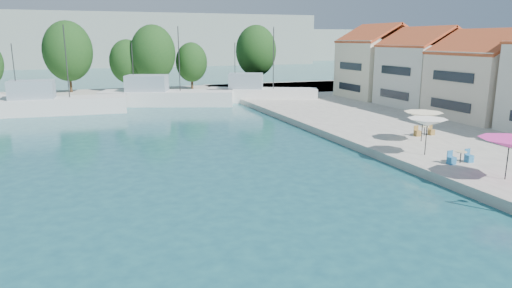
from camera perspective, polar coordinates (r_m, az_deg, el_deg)
name	(u,v)px	position (r m, az deg, el deg)	size (l,w,h in m)	color
quay_right	(492,128)	(47.24, 27.42, 1.84)	(32.00, 92.00, 0.60)	gray
quay_far	(123,96)	(68.75, -16.29, 5.82)	(90.00, 16.00, 0.60)	gray
hill_west	(25,40)	(162.07, -26.95, 11.51)	(180.00, 40.00, 16.00)	gray
hill_east	(223,45)	(188.64, -4.10, 12.25)	(140.00, 40.00, 12.00)	gray
building_04	(488,73)	(50.18, 27.03, 7.90)	(9.00, 8.80, 9.20)	beige
building_05	(425,66)	(56.67, 20.37, 9.16)	(8.40, 8.80, 9.70)	silver
building_06	(379,60)	(63.78, 15.11, 10.07)	(9.00, 8.80, 10.20)	#F2E6C2
trawler_02	(52,104)	(56.40, -24.15, 4.54)	(15.48, 4.78, 10.20)	silver
trawler_03	(164,97)	(59.79, -11.44, 5.83)	(17.21, 9.60, 10.20)	silver
trawler_04	(259,94)	(61.53, 0.43, 6.28)	(14.88, 9.50, 10.20)	silver
tree_04	(68,51)	(72.67, -22.47, 10.68)	(6.96, 6.96, 10.30)	#3F2B19
tree_05	(127,61)	(71.68, -15.81, 9.91)	(5.17, 5.17, 7.65)	#3F2B19
tree_06	(153,53)	(70.40, -12.75, 11.03)	(6.60, 6.60, 9.77)	#3F2B19
tree_07	(191,62)	(72.53, -8.07, 10.09)	(4.86, 4.86, 7.19)	#3F2B19
tree_08	(256,51)	(77.23, 0.01, 11.57)	(6.73, 6.73, 9.97)	#3F2B19
umbrella_pink	(509,143)	(28.57, 29.11, 0.09)	(3.26, 3.26, 2.32)	black
umbrella_white	(427,122)	(32.40, 20.64, 2.54)	(2.61, 2.61, 2.48)	black
umbrella_cream	(423,115)	(36.79, 20.17, 3.38)	(2.89, 2.89, 2.26)	black
cafe_table_02	(460,159)	(31.46, 24.18, -1.69)	(1.82, 0.70, 0.76)	black
cafe_table_03	(424,132)	(39.40, 20.30, 1.41)	(1.82, 0.70, 0.76)	black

